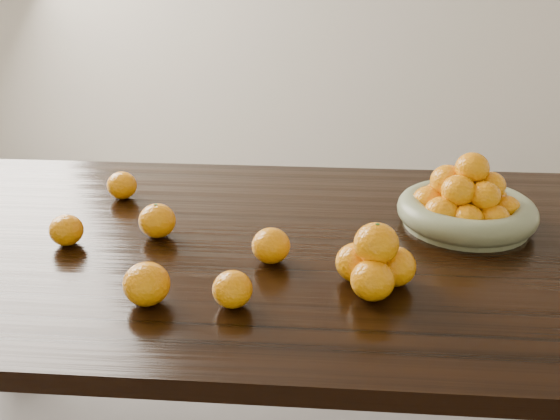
# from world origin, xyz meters

# --- Properties ---
(dining_table) EXTENTS (2.00, 1.00, 0.75)m
(dining_table) POSITION_xyz_m (0.00, 0.00, 0.66)
(dining_table) COLOR black
(dining_table) RESTS_ON ground
(fruit_bowl) EXTENTS (0.32, 0.32, 0.18)m
(fruit_bowl) POSITION_xyz_m (0.43, 0.11, 0.80)
(fruit_bowl) COLOR gray
(fruit_bowl) RESTS_ON dining_table
(orange_pyramid) EXTENTS (0.15, 0.15, 0.13)m
(orange_pyramid) POSITION_xyz_m (0.21, -0.20, 0.80)
(orange_pyramid) COLOR #FF9B07
(orange_pyramid) RESTS_ON dining_table
(loose_orange_0) EXTENTS (0.08, 0.08, 0.08)m
(loose_orange_0) POSITION_xyz_m (-0.26, -0.00, 0.79)
(loose_orange_0) COLOR #FF9B07
(loose_orange_0) RESTS_ON dining_table
(loose_orange_1) EXTENTS (0.09, 0.09, 0.08)m
(loose_orange_1) POSITION_xyz_m (-0.21, -0.29, 0.79)
(loose_orange_1) COLOR #FF9B07
(loose_orange_1) RESTS_ON dining_table
(loose_orange_2) EXTENTS (0.07, 0.07, 0.07)m
(loose_orange_2) POSITION_xyz_m (-0.05, -0.28, 0.78)
(loose_orange_2) COLOR #FF9B07
(loose_orange_2) RESTS_ON dining_table
(loose_orange_3) EXTENTS (0.07, 0.07, 0.07)m
(loose_orange_3) POSITION_xyz_m (-0.45, -0.06, 0.78)
(loose_orange_3) COLOR #FF9B07
(loose_orange_3) RESTS_ON dining_table
(loose_orange_4) EXTENTS (0.08, 0.08, 0.07)m
(loose_orange_4) POSITION_xyz_m (0.00, -0.11, 0.79)
(loose_orange_4) COLOR #FF9B07
(loose_orange_4) RESTS_ON dining_table
(loose_orange_5) EXTENTS (0.08, 0.08, 0.07)m
(loose_orange_5) POSITION_xyz_m (-0.41, 0.21, 0.79)
(loose_orange_5) COLOR #FF9B07
(loose_orange_5) RESTS_ON dining_table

